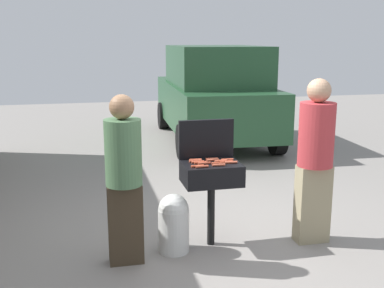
{
  "coord_description": "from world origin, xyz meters",
  "views": [
    {
      "loc": [
        -1.36,
        -4.61,
        2.16
      ],
      "look_at": [
        -0.18,
        0.45,
        1.0
      ],
      "focal_mm": 44.09,
      "sensor_mm": 36.0,
      "label": 1
    }
  ],
  "objects_px": {
    "hot_dog_0": "(212,159)",
    "hot_dog_1": "(227,161)",
    "hot_dog_14": "(198,166)",
    "hot_dog_2": "(202,166)",
    "hot_dog_5": "(204,163)",
    "hot_dog_6": "(219,165)",
    "hot_dog_11": "(200,163)",
    "hot_dog_12": "(196,160)",
    "propane_tank": "(174,222)",
    "hot_dog_9": "(231,162)",
    "person_right": "(315,156)",
    "bbq_grill": "(211,176)",
    "hot_dog_4": "(227,160)",
    "hot_dog_7": "(221,161)",
    "parked_minivan": "(214,93)",
    "hot_dog_10": "(218,163)",
    "person_left": "(124,174)",
    "hot_dog_13": "(213,160)",
    "hot_dog_8": "(198,162)",
    "hot_dog_3": "(195,161)"
  },
  "relations": [
    {
      "from": "hot_dog_0",
      "to": "hot_dog_1",
      "type": "relative_size",
      "value": 1.0
    },
    {
      "from": "hot_dog_14",
      "to": "hot_dog_2",
      "type": "bearing_deg",
      "value": -33.75
    },
    {
      "from": "hot_dog_5",
      "to": "hot_dog_6",
      "type": "height_order",
      "value": "same"
    },
    {
      "from": "hot_dog_11",
      "to": "hot_dog_12",
      "type": "height_order",
      "value": "same"
    },
    {
      "from": "hot_dog_6",
      "to": "propane_tank",
      "type": "bearing_deg",
      "value": 173.83
    },
    {
      "from": "hot_dog_9",
      "to": "person_right",
      "type": "height_order",
      "value": "person_right"
    },
    {
      "from": "bbq_grill",
      "to": "hot_dog_6",
      "type": "distance_m",
      "value": 0.21
    },
    {
      "from": "hot_dog_4",
      "to": "hot_dog_6",
      "type": "relative_size",
      "value": 1.0
    },
    {
      "from": "hot_dog_7",
      "to": "parked_minivan",
      "type": "distance_m",
      "value": 5.28
    },
    {
      "from": "hot_dog_11",
      "to": "hot_dog_12",
      "type": "xyz_separation_m",
      "value": [
        -0.02,
        0.12,
        0.0
      ]
    },
    {
      "from": "hot_dog_10",
      "to": "person_right",
      "type": "height_order",
      "value": "person_right"
    },
    {
      "from": "hot_dog_5",
      "to": "person_left",
      "type": "height_order",
      "value": "person_left"
    },
    {
      "from": "hot_dog_0",
      "to": "hot_dog_5",
      "type": "bearing_deg",
      "value": -129.73
    },
    {
      "from": "hot_dog_13",
      "to": "person_right",
      "type": "height_order",
      "value": "person_right"
    },
    {
      "from": "hot_dog_6",
      "to": "hot_dog_11",
      "type": "relative_size",
      "value": 1.0
    },
    {
      "from": "hot_dog_6",
      "to": "person_right",
      "type": "bearing_deg",
      "value": -2.01
    },
    {
      "from": "hot_dog_2",
      "to": "person_left",
      "type": "xyz_separation_m",
      "value": [
        -0.78,
        -0.06,
        -0.01
      ]
    },
    {
      "from": "hot_dog_1",
      "to": "person_right",
      "type": "height_order",
      "value": "person_right"
    },
    {
      "from": "hot_dog_8",
      "to": "hot_dog_10",
      "type": "distance_m",
      "value": 0.21
    },
    {
      "from": "hot_dog_11",
      "to": "hot_dog_2",
      "type": "bearing_deg",
      "value": -97.59
    },
    {
      "from": "hot_dog_5",
      "to": "hot_dog_13",
      "type": "relative_size",
      "value": 1.0
    },
    {
      "from": "hot_dog_2",
      "to": "hot_dog_9",
      "type": "distance_m",
      "value": 0.34
    },
    {
      "from": "hot_dog_2",
      "to": "propane_tank",
      "type": "xyz_separation_m",
      "value": [
        -0.28,
        0.07,
        -0.59
      ]
    },
    {
      "from": "hot_dog_12",
      "to": "propane_tank",
      "type": "xyz_separation_m",
      "value": [
        -0.28,
        -0.2,
        -0.59
      ]
    },
    {
      "from": "hot_dog_1",
      "to": "hot_dog_13",
      "type": "bearing_deg",
      "value": 142.33
    },
    {
      "from": "hot_dog_4",
      "to": "hot_dog_5",
      "type": "xyz_separation_m",
      "value": [
        -0.27,
        -0.09,
        0.0
      ]
    },
    {
      "from": "hot_dog_9",
      "to": "hot_dog_11",
      "type": "relative_size",
      "value": 1.0
    },
    {
      "from": "hot_dog_6",
      "to": "hot_dog_11",
      "type": "height_order",
      "value": "same"
    },
    {
      "from": "hot_dog_1",
      "to": "hot_dog_9",
      "type": "xyz_separation_m",
      "value": [
        0.04,
        -0.04,
        0.0
      ]
    },
    {
      "from": "hot_dog_2",
      "to": "hot_dog_10",
      "type": "xyz_separation_m",
      "value": [
        0.19,
        0.09,
        0.0
      ]
    },
    {
      "from": "hot_dog_4",
      "to": "hot_dog_11",
      "type": "distance_m",
      "value": 0.31
    },
    {
      "from": "hot_dog_11",
      "to": "propane_tank",
      "type": "xyz_separation_m",
      "value": [
        -0.3,
        -0.08,
        -0.59
      ]
    },
    {
      "from": "person_left",
      "to": "hot_dog_9",
      "type": "bearing_deg",
      "value": 14.31
    },
    {
      "from": "person_left",
      "to": "parked_minivan",
      "type": "xyz_separation_m",
      "value": [
        2.39,
        5.34,
        0.12
      ]
    },
    {
      "from": "hot_dog_9",
      "to": "person_left",
      "type": "height_order",
      "value": "person_left"
    },
    {
      "from": "hot_dog_8",
      "to": "person_left",
      "type": "distance_m",
      "value": 0.82
    },
    {
      "from": "hot_dog_10",
      "to": "hot_dog_12",
      "type": "height_order",
      "value": "same"
    },
    {
      "from": "hot_dog_8",
      "to": "hot_dog_14",
      "type": "bearing_deg",
      "value": -104.34
    },
    {
      "from": "hot_dog_3",
      "to": "person_left",
      "type": "bearing_deg",
      "value": -158.99
    },
    {
      "from": "hot_dog_13",
      "to": "hot_dog_0",
      "type": "bearing_deg",
      "value": 92.64
    },
    {
      "from": "person_left",
      "to": "hot_dog_10",
      "type": "bearing_deg",
      "value": 15.47
    },
    {
      "from": "hot_dog_12",
      "to": "person_left",
      "type": "height_order",
      "value": "person_left"
    },
    {
      "from": "hot_dog_3",
      "to": "hot_dog_11",
      "type": "relative_size",
      "value": 1.0
    },
    {
      "from": "hot_dog_14",
      "to": "person_left",
      "type": "relative_size",
      "value": 0.08
    },
    {
      "from": "hot_dog_3",
      "to": "hot_dog_8",
      "type": "xyz_separation_m",
      "value": [
        0.02,
        -0.05,
        0.0
      ]
    },
    {
      "from": "hot_dog_11",
      "to": "person_left",
      "type": "relative_size",
      "value": 0.08
    },
    {
      "from": "hot_dog_0",
      "to": "person_right",
      "type": "bearing_deg",
      "value": -14.93
    },
    {
      "from": "hot_dog_13",
      "to": "parked_minivan",
      "type": "xyz_separation_m",
      "value": [
        1.43,
        5.04,
        0.11
      ]
    },
    {
      "from": "hot_dog_4",
      "to": "hot_dog_8",
      "type": "relative_size",
      "value": 1.0
    },
    {
      "from": "hot_dog_10",
      "to": "propane_tank",
      "type": "height_order",
      "value": "hot_dog_10"
    }
  ]
}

